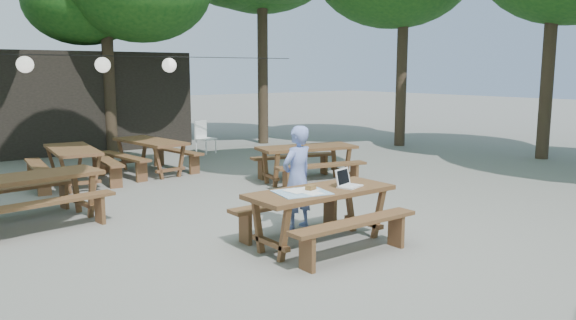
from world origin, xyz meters
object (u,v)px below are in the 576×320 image
Objects in this scene: main_picnic_table at (320,216)px; woman at (297,178)px; plastic_chair at (205,144)px; picnic_table_nw at (32,199)px.

woman reaches higher than main_picnic_table.
woman is 7.90m from plastic_chair.
plastic_chair reaches higher than main_picnic_table.
plastic_chair is (2.61, 7.44, -0.50)m from woman.
woman is at bearing -47.46° from picnic_table_nw.
picnic_table_nw is 7.44m from plastic_chair.
picnic_table_nw is 1.38× the size of woman.
main_picnic_table is 2.22× the size of plastic_chair.
plastic_chair is at bearing 33.80° from picnic_table_nw.
main_picnic_table is 0.92m from woman.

